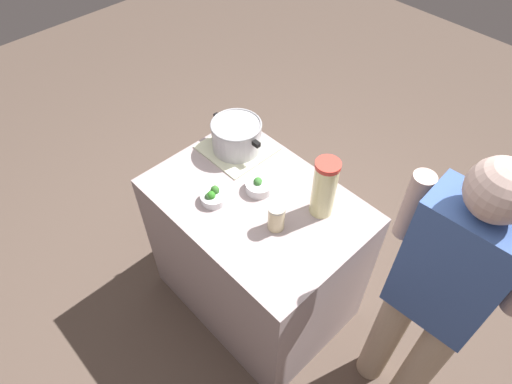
{
  "coord_description": "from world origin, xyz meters",
  "views": [
    {
      "loc": [
        0.98,
        -0.94,
        2.46
      ],
      "look_at": [
        0.0,
        0.0,
        0.95
      ],
      "focal_mm": 31.13,
      "sensor_mm": 36.0,
      "label": 1
    }
  ],
  "objects_px": {
    "lemonade_pitcher": "(324,188)",
    "broccoli_bowl_center": "(259,186)",
    "broccoli_bowl_front": "(213,197)",
    "cooking_pot": "(237,135)",
    "mason_jar": "(276,217)",
    "person_cook": "(434,299)"
  },
  "relations": [
    {
      "from": "lemonade_pitcher",
      "to": "person_cook",
      "type": "distance_m",
      "value": 0.62
    },
    {
      "from": "cooking_pot",
      "to": "broccoli_bowl_front",
      "type": "bearing_deg",
      "value": -59.26
    },
    {
      "from": "lemonade_pitcher",
      "to": "person_cook",
      "type": "bearing_deg",
      "value": -2.01
    },
    {
      "from": "mason_jar",
      "to": "broccoli_bowl_center",
      "type": "height_order",
      "value": "mason_jar"
    },
    {
      "from": "lemonade_pitcher",
      "to": "mason_jar",
      "type": "height_order",
      "value": "lemonade_pitcher"
    },
    {
      "from": "cooking_pot",
      "to": "broccoli_bowl_front",
      "type": "xyz_separation_m",
      "value": [
        0.19,
        -0.32,
        -0.06
      ]
    },
    {
      "from": "lemonade_pitcher",
      "to": "cooking_pot",
      "type": "bearing_deg",
      "value": 179.74
    },
    {
      "from": "mason_jar",
      "to": "broccoli_bowl_front",
      "type": "height_order",
      "value": "mason_jar"
    },
    {
      "from": "cooking_pot",
      "to": "person_cook",
      "type": "relative_size",
      "value": 0.2
    },
    {
      "from": "broccoli_bowl_front",
      "to": "broccoli_bowl_center",
      "type": "relative_size",
      "value": 0.93
    },
    {
      "from": "broccoli_bowl_front",
      "to": "broccoli_bowl_center",
      "type": "xyz_separation_m",
      "value": [
        0.1,
        0.2,
        -0.0
      ]
    },
    {
      "from": "broccoli_bowl_front",
      "to": "lemonade_pitcher",
      "type": "bearing_deg",
      "value": 39.73
    },
    {
      "from": "lemonade_pitcher",
      "to": "broccoli_bowl_front",
      "type": "height_order",
      "value": "lemonade_pitcher"
    },
    {
      "from": "lemonade_pitcher",
      "to": "broccoli_bowl_front",
      "type": "bearing_deg",
      "value": -140.27
    },
    {
      "from": "lemonade_pitcher",
      "to": "person_cook",
      "type": "height_order",
      "value": "person_cook"
    },
    {
      "from": "lemonade_pitcher",
      "to": "broccoli_bowl_front",
      "type": "distance_m",
      "value": 0.51
    },
    {
      "from": "lemonade_pitcher",
      "to": "broccoli_bowl_center",
      "type": "relative_size",
      "value": 2.31
    },
    {
      "from": "broccoli_bowl_front",
      "to": "person_cook",
      "type": "relative_size",
      "value": 0.07
    },
    {
      "from": "mason_jar",
      "to": "person_cook",
      "type": "bearing_deg",
      "value": 16.09
    },
    {
      "from": "broccoli_bowl_center",
      "to": "person_cook",
      "type": "relative_size",
      "value": 0.08
    },
    {
      "from": "mason_jar",
      "to": "person_cook",
      "type": "distance_m",
      "value": 0.7
    },
    {
      "from": "person_cook",
      "to": "broccoli_bowl_center",
      "type": "bearing_deg",
      "value": -173.88
    }
  ]
}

